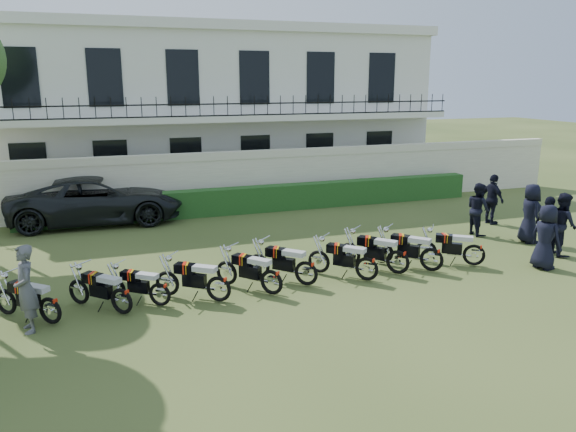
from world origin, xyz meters
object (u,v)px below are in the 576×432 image
at_px(suv, 97,200).
at_px(officer_4, 478,209).
at_px(motorcycle_0, 50,304).
at_px(motorcycle_8, 432,254).
at_px(motorcycle_1, 121,295).
at_px(motorcycle_7, 398,256).
at_px(inspector, 26,289).
at_px(motorcycle_4, 272,276).
at_px(officer_0, 546,237).
at_px(motorcycle_6, 367,263).
at_px(officer_2, 547,226).
at_px(motorcycle_2, 160,289).
at_px(officer_5, 492,199).
at_px(motorcycle_3, 219,283).
at_px(officer_3, 530,213).
at_px(officer_1, 562,224).
at_px(motorcycle_5, 306,267).
at_px(motorcycle_9, 474,250).

height_order(suv, officer_4, officer_4).
distance_m(motorcycle_0, motorcycle_8, 9.45).
bearing_deg(motorcycle_1, motorcycle_7, -42.03).
distance_m(motorcycle_1, suv, 8.82).
height_order(motorcycle_0, inspector, inspector).
height_order(motorcycle_0, motorcycle_8, motorcycle_8).
relative_size(motorcycle_4, officer_0, 0.86).
relative_size(motorcycle_4, motorcycle_6, 1.06).
xyz_separation_m(motorcycle_4, inspector, (-5.28, -0.22, 0.43)).
relative_size(motorcycle_4, officer_2, 0.88).
xyz_separation_m(motorcycle_6, officer_0, (5.03, -0.66, 0.40)).
bearing_deg(motorcycle_7, inspector, 142.49).
relative_size(motorcycle_2, officer_5, 0.80).
relative_size(motorcycle_1, motorcycle_4, 0.90).
bearing_deg(motorcycle_3, motorcycle_1, 125.31).
relative_size(motorcycle_1, officer_4, 0.79).
height_order(suv, officer_3, officer_3).
xyz_separation_m(motorcycle_0, motorcycle_4, (4.89, 0.05, 0.02)).
bearing_deg(motorcycle_4, motorcycle_2, 135.54).
bearing_deg(motorcycle_4, motorcycle_6, -37.90).
relative_size(motorcycle_3, officer_1, 0.87).
height_order(motorcycle_7, officer_1, officer_1).
bearing_deg(motorcycle_2, motorcycle_3, -61.93).
relative_size(officer_0, officer_4, 1.02).
distance_m(motorcycle_6, officer_4, 6.20).
height_order(motorcycle_6, motorcycle_8, motorcycle_8).
xyz_separation_m(motorcycle_8, officer_1, (4.44, 0.09, 0.42)).
height_order(officer_1, officer_5, officer_1).
bearing_deg(motorcycle_8, motorcycle_5, 136.17).
bearing_deg(officer_0, officer_5, -33.67).
height_order(motorcycle_2, motorcycle_6, motorcycle_6).
bearing_deg(motorcycle_4, officer_0, -44.58).
height_order(motorcycle_9, officer_2, officer_2).
bearing_deg(suv, officer_4, -114.19).
bearing_deg(motorcycle_2, motorcycle_5, -51.52).
bearing_deg(suv, motorcycle_9, -129.36).
relative_size(motorcycle_5, officer_1, 0.79).
height_order(motorcycle_2, motorcycle_8, motorcycle_8).
height_order(motorcycle_7, motorcycle_9, motorcycle_7).
distance_m(officer_1, officer_5, 3.71).
relative_size(motorcycle_6, officer_0, 0.82).
relative_size(motorcycle_4, motorcycle_8, 0.98).
xyz_separation_m(motorcycle_7, motorcycle_8, (0.97, -0.11, -0.00)).
bearing_deg(officer_2, suv, 65.35).
distance_m(motorcycle_0, inspector, 0.62).
height_order(motorcycle_2, officer_1, officer_1).
bearing_deg(officer_2, officer_1, -107.64).
xyz_separation_m(motorcycle_6, officer_1, (6.41, 0.17, 0.44)).
xyz_separation_m(motorcycle_4, motorcycle_6, (2.58, 0.12, 0.00)).
height_order(motorcycle_3, motorcycle_9, motorcycle_3).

